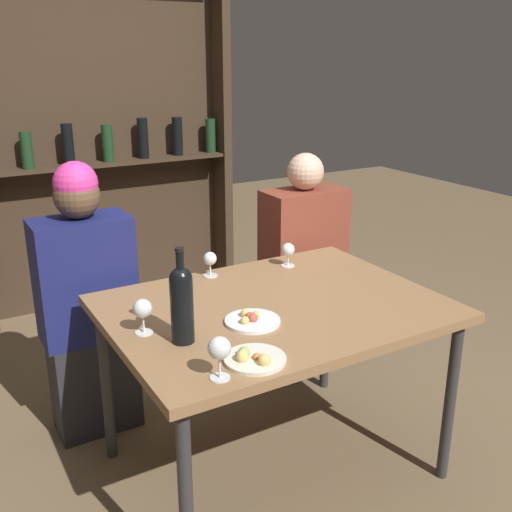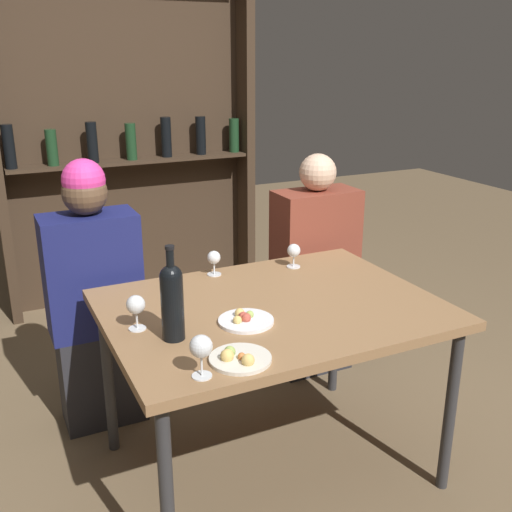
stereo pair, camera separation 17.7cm
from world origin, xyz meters
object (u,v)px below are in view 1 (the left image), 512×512
object	(u,v)px
seated_person_left	(88,309)
wine_glass_0	(288,251)
wine_bottle	(182,301)
wine_glass_3	(219,350)
food_plate_0	(254,358)
wine_glass_1	(210,260)
seated_person_right	(303,272)
food_plate_1	(252,320)
wine_glass_2	(143,310)

from	to	relation	value
seated_person_left	wine_glass_0	bearing A→B (deg)	-21.26
wine_bottle	wine_glass_3	bearing A→B (deg)	-90.77
wine_bottle	food_plate_0	world-z (taller)	wine_bottle
wine_glass_1	wine_glass_3	bearing A→B (deg)	-114.28
wine_bottle	seated_person_right	xyz separation A→B (m)	(0.99, 0.75, -0.33)
food_plate_1	seated_person_right	distance (m)	1.06
food_plate_0	wine_glass_3	bearing A→B (deg)	-165.22
wine_glass_0	seated_person_left	distance (m)	0.90
wine_glass_2	seated_person_right	distance (m)	1.28
wine_glass_0	wine_glass_2	world-z (taller)	wine_glass_2
wine_bottle	wine_glass_0	bearing A→B (deg)	32.25
wine_glass_2	wine_glass_3	size ratio (longest dim) A/B	0.93
food_plate_1	wine_glass_2	bearing A→B (deg)	162.57
wine_bottle	wine_glass_3	world-z (taller)	wine_bottle
wine_glass_2	food_plate_1	size ratio (longest dim) A/B	0.63
wine_bottle	wine_glass_3	distance (m)	0.27
wine_glass_2	wine_glass_3	distance (m)	0.40
wine_glass_0	food_plate_0	world-z (taller)	wine_glass_0
wine_glass_3	seated_person_left	size ratio (longest dim) A/B	0.11
wine_glass_3	food_plate_1	bearing A→B (deg)	46.39
wine_glass_3	seated_person_left	xyz separation A→B (m)	(-0.12, 1.02, -0.24)
wine_glass_2	seated_person_right	size ratio (longest dim) A/B	0.11
wine_glass_0	wine_glass_2	xyz separation A→B (m)	(-0.78, -0.31, 0.01)
wine_bottle	food_plate_1	world-z (taller)	wine_bottle
wine_glass_1	food_plate_0	size ratio (longest dim) A/B	0.55
wine_bottle	seated_person_left	bearing A→B (deg)	99.00
wine_glass_1	wine_glass_2	world-z (taller)	wine_glass_2
wine_glass_0	seated_person_right	world-z (taller)	seated_person_right
wine_bottle	food_plate_0	distance (m)	0.30
wine_glass_3	food_plate_1	size ratio (longest dim) A/B	0.67
wine_glass_0	wine_bottle	bearing A→B (deg)	-147.75
food_plate_1	seated_person_left	world-z (taller)	seated_person_left
food_plate_1	seated_person_right	xyz separation A→B (m)	(0.73, 0.74, -0.20)
food_plate_1	wine_glass_1	bearing A→B (deg)	80.78
wine_glass_0	food_plate_1	world-z (taller)	wine_glass_0
wine_glass_0	wine_glass_2	bearing A→B (deg)	-158.07
food_plate_1	wine_glass_3	bearing A→B (deg)	-133.61
seated_person_right	food_plate_0	bearing A→B (deg)	-131.25
seated_person_left	seated_person_right	distance (m)	1.11
wine_bottle	wine_glass_2	distance (m)	0.16
food_plate_0	seated_person_right	world-z (taller)	seated_person_right
wine_glass_1	food_plate_0	distance (m)	0.76
wine_glass_3	wine_glass_1	bearing A→B (deg)	65.72
wine_bottle	wine_glass_2	xyz separation A→B (m)	(-0.09, 0.12, -0.06)
wine_glass_2	seated_person_right	world-z (taller)	seated_person_right
wine_bottle	food_plate_1	xyz separation A→B (m)	(0.26, 0.01, -0.13)
food_plate_0	seated_person_left	size ratio (longest dim) A/B	0.16
seated_person_left	wine_glass_2	bearing A→B (deg)	-87.36
seated_person_left	wine_bottle	bearing A→B (deg)	-81.00
seated_person_right	seated_person_left	bearing A→B (deg)	-180.00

